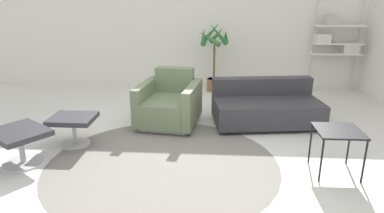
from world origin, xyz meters
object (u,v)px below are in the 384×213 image
Objects in this scene: ottoman at (73,123)px; side_table at (338,134)px; shelf_unit at (336,39)px; potted_plant at (214,56)px; armchair_red at (170,105)px; couch_low at (266,108)px.

side_table reaches higher than ottoman.
ottoman is at bearing -144.65° from shelf_unit.
shelf_unit is (2.29, 0.16, 0.32)m from potted_plant.
armchair_red is 1.98m from potted_plant.
ottoman is 3.20m from potted_plant.
side_table is 0.28× the size of shelf_unit.
couch_low is 3.30× the size of side_table.
shelf_unit reaches higher than potted_plant.
armchair_red is 1.40m from couch_low.
side_table is at bearing -9.53° from ottoman.
ottoman is 4.96m from shelf_unit.
armchair_red is 0.75× the size of potted_plant.
shelf_unit reaches higher than couch_low.
armchair_red is (1.09, 0.83, -0.01)m from ottoman.
potted_plant is 0.76× the size of shelf_unit.
ottoman is 1.37m from armchair_red.
couch_low is 1.96m from potted_plant.
couch_low is 2.55m from shelf_unit.
armchair_red is 3.61m from shelf_unit.
side_table is (1.92, -1.34, 0.15)m from armchair_red.
ottoman is at bearing -122.61° from potted_plant.
shelf_unit is (1.52, 1.90, 0.77)m from couch_low.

